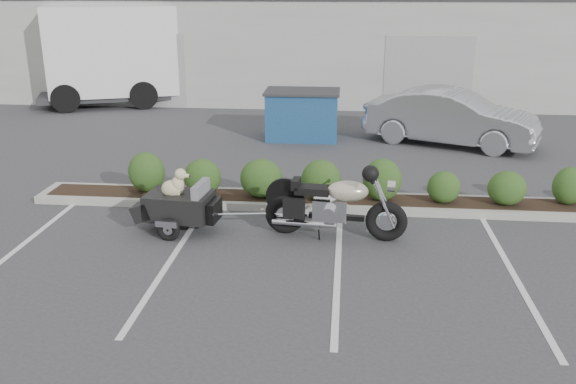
# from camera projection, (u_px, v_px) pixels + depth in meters

# --- Properties ---
(ground) EXTENTS (90.00, 90.00, 0.00)m
(ground) POSITION_uv_depth(u_px,v_px,m) (268.00, 248.00, 10.32)
(ground) COLOR #38383A
(ground) RESTS_ON ground
(planter_kerb) EXTENTS (12.00, 1.00, 0.15)m
(planter_kerb) POSITION_uv_depth(u_px,v_px,m) (331.00, 202.00, 12.27)
(planter_kerb) COLOR #9E9E93
(planter_kerb) RESTS_ON ground
(building) EXTENTS (26.00, 10.00, 4.00)m
(building) POSITION_uv_depth(u_px,v_px,m) (319.00, 40.00, 25.68)
(building) COLOR #9EA099
(building) RESTS_ON ground
(motorcycle) EXTENTS (2.52, 0.89, 1.44)m
(motorcycle) POSITION_uv_depth(u_px,v_px,m) (335.00, 206.00, 10.57)
(motorcycle) COLOR black
(motorcycle) RESTS_ON ground
(pet_trailer) EXTENTS (2.02, 1.14, 1.20)m
(pet_trailer) POSITION_uv_depth(u_px,v_px,m) (179.00, 204.00, 10.88)
(pet_trailer) COLOR black
(pet_trailer) RESTS_ON ground
(sedan) EXTENTS (4.89, 3.26, 1.52)m
(sedan) POSITION_uv_depth(u_px,v_px,m) (451.00, 118.00, 16.74)
(sedan) COLOR #B9B9C1
(sedan) RESTS_ON ground
(dumpster) EXTENTS (2.13, 1.47, 1.39)m
(dumpster) POSITION_uv_depth(u_px,v_px,m) (302.00, 114.00, 17.44)
(dumpster) COLOR navy
(dumpster) RESTS_ON ground
(delivery_truck) EXTENTS (8.05, 4.90, 3.51)m
(delivery_truck) POSITION_uv_depth(u_px,v_px,m) (145.00, 57.00, 22.44)
(delivery_truck) COLOR silver
(delivery_truck) RESTS_ON ground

